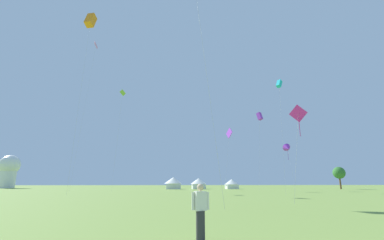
% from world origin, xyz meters
% --- Properties ---
extents(kite_purple_box, '(2.00, 1.48, 16.77)m').
position_xyz_m(kite_purple_box, '(16.81, 51.13, 15.85)').
color(kite_purple_box, purple).
rests_on(kite_purple_box, ground).
extents(kite_orange_box, '(1.66, 3.28, 29.03)m').
position_xyz_m(kite_orange_box, '(-16.25, 37.11, 27.69)').
color(kite_orange_box, orange).
rests_on(kite_orange_box, ground).
extents(kite_lime_diamond, '(1.45, 1.49, 22.35)m').
position_xyz_m(kite_lime_diamond, '(-13.39, 54.75, 20.80)').
color(kite_lime_diamond, '#99DB2D').
rests_on(kite_lime_diamond, ground).
extents(kite_purple_delta, '(2.01, 3.63, 10.78)m').
position_xyz_m(kite_purple_delta, '(25.04, 56.20, 9.64)').
color(kite_purple_delta, purple).
rests_on(kite_purple_delta, ground).
extents(kite_cyan_box, '(2.17, 2.95, 19.38)m').
position_xyz_m(kite_cyan_box, '(16.04, 38.84, 18.56)').
color(kite_cyan_box, '#1EB7CC').
rests_on(kite_cyan_box, ground).
extents(kite_purple_diamond, '(2.25, 2.60, 14.46)m').
position_xyz_m(kite_purple_diamond, '(11.33, 56.81, 13.05)').
color(kite_purple_diamond, purple).
rests_on(kite_purple_diamond, ground).
extents(kite_pink_diamond, '(2.85, 2.28, 36.03)m').
position_xyz_m(kite_pink_diamond, '(-21.29, 58.39, 34.12)').
color(kite_pink_diamond, pink).
rests_on(kite_pink_diamond, ground).
extents(kite_magenta_diamond, '(2.11, 1.24, 9.02)m').
position_xyz_m(kite_magenta_diamond, '(8.99, 20.58, 8.02)').
color(kite_magenta_diamond, '#E02DA3').
rests_on(kite_magenta_diamond, ground).
extents(person_spectator, '(0.57, 0.32, 1.73)m').
position_xyz_m(person_spectator, '(-2.37, 6.38, 0.85)').
color(person_spectator, '#2D2D33').
rests_on(person_spectator, ground).
extents(festival_tent_center, '(5.11, 5.11, 3.32)m').
position_xyz_m(festival_tent_center, '(-1.00, 74.68, 1.84)').
color(festival_tent_center, white).
rests_on(festival_tent_center, ground).
extents(festival_tent_left, '(4.68, 4.68, 3.04)m').
position_xyz_m(festival_tent_left, '(6.31, 74.68, 1.69)').
color(festival_tent_left, white).
rests_on(festival_tent_left, ground).
extents(festival_tent_right, '(4.24, 4.24, 2.75)m').
position_xyz_m(festival_tent_right, '(16.07, 74.68, 1.53)').
color(festival_tent_right, white).
rests_on(festival_tent_right, ground).
extents(observatory_dome, '(6.40, 6.40, 10.80)m').
position_xyz_m(observatory_dome, '(-55.16, 91.88, 6.01)').
color(observatory_dome, white).
rests_on(observatory_dome, ground).
extents(tree_distant_left, '(3.36, 3.36, 6.21)m').
position_xyz_m(tree_distant_left, '(46.08, 69.08, 4.48)').
color(tree_distant_left, brown).
rests_on(tree_distant_left, ground).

